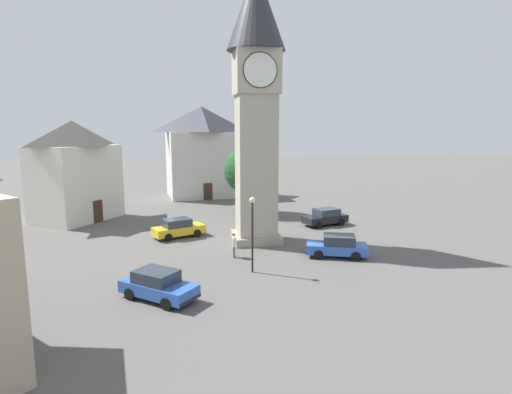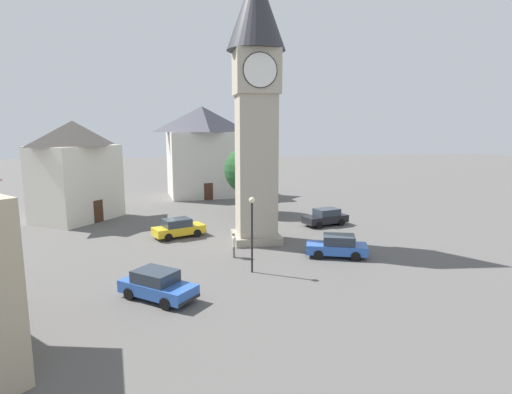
# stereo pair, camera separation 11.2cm
# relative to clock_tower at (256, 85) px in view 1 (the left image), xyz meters

# --- Properties ---
(ground_plane) EXTENTS (200.00, 200.00, 0.00)m
(ground_plane) POSITION_rel_clock_tower_xyz_m (-0.00, -0.00, -11.92)
(ground_plane) COLOR #565451
(clock_tower) EXTENTS (4.33, 4.33, 20.42)m
(clock_tower) POSITION_rel_clock_tower_xyz_m (0.00, 0.00, 0.00)
(clock_tower) COLOR gray
(clock_tower) RESTS_ON ground
(car_blue_kerb) EXTENTS (4.24, 3.95, 1.53)m
(car_blue_kerb) POSITION_rel_clock_tower_xyz_m (-7.03, -10.20, -11.16)
(car_blue_kerb) COLOR #2D5BB7
(car_blue_kerb) RESTS_ON ground
(car_silver_kerb) EXTENTS (4.44, 2.80, 1.53)m
(car_silver_kerb) POSITION_rel_clock_tower_xyz_m (7.21, 4.17, -11.16)
(car_silver_kerb) COLOR black
(car_silver_kerb) RESTS_ON ground
(car_red_corner) EXTENTS (4.46, 3.16, 1.53)m
(car_red_corner) POSITION_rel_clock_tower_xyz_m (-6.00, 2.29, -11.16)
(car_red_corner) COLOR gold
(car_red_corner) RESTS_ON ground
(car_white_side) EXTENTS (4.45, 2.92, 1.53)m
(car_white_side) POSITION_rel_clock_tower_xyz_m (4.76, -5.02, -11.16)
(car_white_side) COLOR #2D5BB7
(car_white_side) RESTS_ON ground
(pedestrian) EXTENTS (0.31, 0.54, 1.69)m
(pedestrian) POSITION_rel_clock_tower_xyz_m (-2.25, -3.89, -10.91)
(pedestrian) COLOR #706656
(pedestrian) RESTS_ON ground
(tree) EXTENTS (4.89, 4.89, 6.99)m
(tree) POSITION_rel_clock_tower_xyz_m (1.10, 10.68, -7.40)
(tree) COLOR brown
(tree) RESTS_ON ground
(building_shop_left) EXTENTS (8.80, 9.38, 9.47)m
(building_shop_left) POSITION_rel_clock_tower_xyz_m (-15.56, 10.66, -7.10)
(building_shop_left) COLOR silver
(building_shop_left) RESTS_ON ground
(building_terrace_right) EXTENTS (9.89, 8.61, 11.55)m
(building_terrace_right) POSITION_rel_clock_tower_xyz_m (-2.82, 23.35, -6.03)
(building_terrace_right) COLOR beige
(building_terrace_right) RESTS_ON ground
(lamp_post) EXTENTS (0.36, 0.36, 4.69)m
(lamp_post) POSITION_rel_clock_tower_xyz_m (-1.53, -7.06, -8.76)
(lamp_post) COLOR black
(lamp_post) RESTS_ON ground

